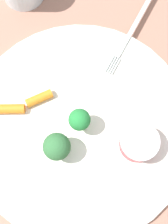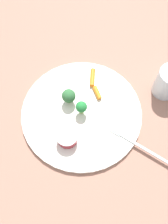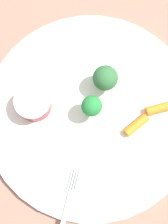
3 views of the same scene
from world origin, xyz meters
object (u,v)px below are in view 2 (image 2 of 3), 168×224
Objects in this scene: plate at (82,113)px; fork at (145,149)px; sauce_cup at (67,138)px; drinking_glass at (168,82)px; broccoli_floret_0 at (83,109)px; carrot_stick_1 at (97,93)px; carrot_stick_0 at (92,78)px; broccoli_floret_1 at (69,96)px.

fork is (0.10, 0.16, 0.01)m from plate.
drinking_glass is at bearing 120.93° from sauce_cup.
drinking_glass reaches higher than broccoli_floret_0.
sauce_cup is 1.33× the size of carrot_stick_1.
plate is at bearing -136.23° from broccoli_floret_0.
plate is 6.92× the size of broccoli_floret_0.
sauce_cup reaches higher than fork.
broccoli_floret_0 is (0.00, 0.00, 0.03)m from plate.
fork is (0.20, 0.13, -0.01)m from carrot_stick_0.
drinking_glass is (-0.08, 0.23, 0.04)m from plate.
fork is (0.15, 0.12, -0.00)m from carrot_stick_1.
sauce_cup is 0.19m from carrot_stick_0.
fork is at bearing 84.10° from sauce_cup.
drinking_glass is at bearing 82.92° from carrot_stick_0.
carrot_stick_0 is at bearing 161.54° from sauce_cup.
drinking_glass is at bearing 100.26° from broccoli_floret_1.
broccoli_floret_0 reaches higher than carrot_stick_0.
broccoli_floret_1 is 0.23m from fork.
broccoli_floret_0 is 0.05m from broccoli_floret_1.
drinking_glass is (-0.05, 0.26, 0.00)m from broccoli_floret_1.
sauce_cup reaches higher than carrot_stick_0.
broccoli_floret_1 is 0.56× the size of drinking_glass.
drinking_glass is at bearing 158.75° from fork.
sauce_cup is 1.13× the size of broccoli_floret_0.
carrot_stick_0 and carrot_stick_1 have the same top height.
drinking_glass is (0.02, 0.20, 0.02)m from carrot_stick_0.
sauce_cup is 0.11m from broccoli_floret_1.
broccoli_floret_0 is at bearing -69.49° from drinking_glass.
broccoli_floret_0 is 0.26× the size of fork.
fork is at bearing 33.26° from carrot_stick_0.
broccoli_floret_1 is at bearing -133.18° from broccoli_floret_0.
broccoli_floret_0 reaches higher than fork.
fork is at bearing 37.80° from carrot_stick_1.
broccoli_floret_0 reaches higher than plate.
broccoli_floret_0 is at bearing 43.77° from plate.
drinking_glass is at bearing 110.51° from broccoli_floret_0.
carrot_stick_0 is (-0.11, 0.02, -0.02)m from broccoli_floret_0.
carrot_stick_1 reaches higher than plate.
carrot_stick_0 is 0.63× the size of drinking_glass.
carrot_stick_0 is (-0.18, 0.06, -0.01)m from sauce_cup.
plate is 6.64× the size of broccoli_floret_1.
carrot_stick_1 reaches higher than fork.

